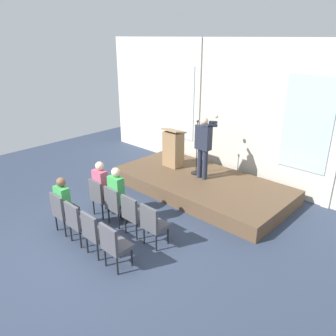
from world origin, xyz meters
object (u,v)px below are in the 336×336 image
at_px(mic_stand, 196,162).
at_px(chair_r1_c1, 78,220).
at_px(chair_r0_c0, 100,196).
at_px(chair_r0_c3, 153,223).
at_px(chair_r1_c2, 95,231).
at_px(speaker, 204,143).
at_px(chair_r0_c2, 134,213).
at_px(audience_r0_c1, 118,193).
at_px(chair_r1_c3, 114,244).
at_px(lectern, 173,148).
at_px(audience_r0_c0, 102,186).
at_px(chair_r0_c1, 116,204).
at_px(chair_r1_c0, 63,210).
at_px(audience_r1_c0, 65,202).

xyz_separation_m(mic_stand, chair_r1_c1, (0.03, -3.88, -0.18)).
xyz_separation_m(chair_r0_c0, chair_r0_c3, (1.79, 0.00, 0.00)).
relative_size(chair_r0_c0, chair_r1_c2, 1.00).
relative_size(chair_r0_c3, chair_r1_c1, 1.00).
height_order(speaker, chair_r0_c3, speaker).
relative_size(chair_r0_c2, chair_r1_c2, 1.00).
xyz_separation_m(audience_r0_c1, chair_r1_c3, (1.19, -1.06, -0.23)).
distance_m(lectern, chair_r0_c3, 3.60).
xyz_separation_m(chair_r0_c0, chair_r0_c2, (1.19, 0.00, 0.00)).
bearing_deg(chair_r0_c0, speaker, 72.35).
bearing_deg(chair_r1_c3, audience_r0_c1, 138.28).
bearing_deg(audience_r0_c0, mic_stand, 78.72).
relative_size(chair_r0_c1, chair_r1_c3, 1.00).
height_order(chair_r0_c0, chair_r0_c1, same).
relative_size(chair_r0_c1, chair_r1_c1, 1.00).
bearing_deg(audience_r0_c0, chair_r1_c0, -90.00).
distance_m(chair_r1_c0, audience_r1_c0, 0.20).
relative_size(mic_stand, chair_r0_c0, 1.65).
bearing_deg(chair_r1_c3, mic_stand, 107.52).
relative_size(mic_stand, chair_r0_c1, 1.65).
bearing_deg(chair_r1_c2, chair_r1_c1, 180.00).
relative_size(chair_r0_c0, chair_r0_c2, 1.00).
xyz_separation_m(chair_r0_c1, audience_r0_c1, (0.00, 0.08, 0.23)).
xyz_separation_m(chair_r0_c3, chair_r1_c2, (-0.60, -0.98, 0.00)).
bearing_deg(chair_r1_c2, audience_r1_c0, 176.02).
height_order(chair_r0_c3, chair_r1_c2, same).
height_order(chair_r0_c3, audience_r1_c0, audience_r1_c0).
relative_size(audience_r0_c0, chair_r1_c0, 1.46).
distance_m(audience_r1_c0, chair_r1_c1, 0.63).
bearing_deg(chair_r0_c1, audience_r0_c1, 90.00).
height_order(audience_r0_c1, chair_r0_c3, audience_r0_c1).
distance_m(mic_stand, audience_r0_c0, 2.87).
xyz_separation_m(chair_r0_c0, chair_r1_c0, (0.00, -0.98, 0.00)).
bearing_deg(chair_r0_c3, chair_r0_c0, 180.00).
bearing_deg(audience_r0_c0, audience_r1_c0, -90.00).
bearing_deg(audience_r0_c1, chair_r0_c0, -172.55).
height_order(chair_r0_c0, chair_r0_c3, same).
distance_m(chair_r0_c1, chair_r0_c3, 1.19).
relative_size(audience_r0_c1, chair_r0_c3, 1.48).
height_order(mic_stand, lectern, mic_stand).
xyz_separation_m(speaker, chair_r0_c1, (-0.29, -2.77, -0.84)).
relative_size(mic_stand, chair_r1_c3, 1.65).
distance_m(chair_r0_c0, audience_r0_c1, 0.64).
bearing_deg(chair_r0_c2, audience_r1_c0, -142.89).
xyz_separation_m(speaker, chair_r1_c0, (-0.88, -3.75, -0.84)).
distance_m(audience_r0_c0, chair_r1_c1, 1.24).
distance_m(audience_r0_c0, chair_r1_c2, 1.61).
height_order(chair_r0_c1, audience_r1_c0, audience_r1_c0).
distance_m(lectern, chair_r0_c2, 3.28).
distance_m(audience_r0_c1, chair_r1_c0, 1.24).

